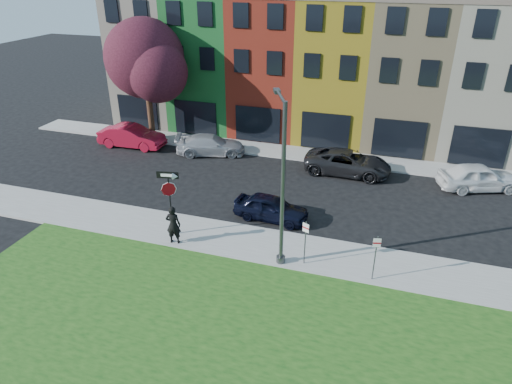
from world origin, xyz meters
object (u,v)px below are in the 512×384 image
(stop_sign, at_px, (169,191))
(street_lamp, at_px, (282,186))
(sedan_near, at_px, (271,208))
(man, at_px, (173,225))

(stop_sign, relative_size, street_lamp, 0.46)
(stop_sign, xyz_separation_m, street_lamp, (5.61, -0.44, 1.33))
(stop_sign, bearing_deg, sedan_near, 25.51)
(stop_sign, distance_m, street_lamp, 5.79)
(sedan_near, bearing_deg, stop_sign, 131.32)
(man, relative_size, sedan_near, 0.48)
(stop_sign, relative_size, man, 1.74)
(man, bearing_deg, sedan_near, -144.59)
(sedan_near, xyz_separation_m, street_lamp, (1.45, -3.57, 3.18))
(man, bearing_deg, street_lamp, 172.39)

